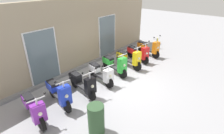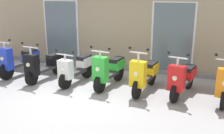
{
  "view_description": "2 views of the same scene",
  "coord_description": "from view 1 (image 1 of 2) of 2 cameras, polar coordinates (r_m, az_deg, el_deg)",
  "views": [
    {
      "loc": [
        -5.38,
        -3.76,
        4.0
      ],
      "look_at": [
        -0.3,
        0.45,
        0.8
      ],
      "focal_mm": 28.83,
      "sensor_mm": 36.0,
      "label": 1
    },
    {
      "loc": [
        2.78,
        -5.58,
        2.59
      ],
      "look_at": [
        0.73,
        0.42,
        0.73
      ],
      "focal_mm": 41.47,
      "sensor_mm": 36.0,
      "label": 2
    }
  ],
  "objects": [
    {
      "name": "scooter_black",
      "position": [
        6.94,
        -9.32,
        -5.03
      ],
      "size": [
        0.65,
        1.6,
        1.23
      ],
      "color": "black",
      "rests_on": "ground_plane"
    },
    {
      "name": "scooter_orange",
      "position": [
        10.62,
        11.6,
        6.07
      ],
      "size": [
        0.66,
        1.59,
        1.28
      ],
      "color": "black",
      "rests_on": "ground_plane"
    },
    {
      "name": "scooter_blue",
      "position": [
        6.52,
        -16.55,
        -7.78
      ],
      "size": [
        0.64,
        1.64,
        1.27
      ],
      "color": "black",
      "rests_on": "ground_plane"
    },
    {
      "name": "scooter_purple",
      "position": [
        6.11,
        -23.56,
        -11.98
      ],
      "size": [
        0.64,
        1.56,
        1.19
      ],
      "color": "black",
      "rests_on": "ground_plane"
    },
    {
      "name": "scooter_yellow",
      "position": [
        8.99,
        5.45,
        2.83
      ],
      "size": [
        0.6,
        1.65,
        1.31
      ],
      "color": "black",
      "rests_on": "ground_plane"
    },
    {
      "name": "curb_bollard",
      "position": [
        11.96,
        14.05,
        7.33
      ],
      "size": [
        0.12,
        0.12,
        0.7
      ],
      "primitive_type": "cylinder",
      "color": "yellow",
      "rests_on": "ground_plane"
    },
    {
      "name": "trash_bin",
      "position": [
        5.28,
        -5.05,
        -16.24
      ],
      "size": [
        0.47,
        0.47,
        0.94
      ],
      "primitive_type": "cylinder",
      "color": "#2D4C2D",
      "rests_on": "ground_plane"
    },
    {
      "name": "scooter_red",
      "position": [
        9.81,
        8.3,
        4.44
      ],
      "size": [
        0.71,
        1.56,
        1.24
      ],
      "color": "black",
      "rests_on": "ground_plane"
    },
    {
      "name": "storefront_facade",
      "position": [
        8.85,
        -10.9,
        9.74
      ],
      "size": [
        11.04,
        0.5,
        3.32
      ],
      "color": "gray",
      "rests_on": "ground_plane"
    },
    {
      "name": "ground_plane",
      "position": [
        7.69,
        4.03,
        -5.53
      ],
      "size": [
        40.0,
        40.0,
        0.0
      ],
      "primitive_type": "plane",
      "color": "#939399"
    },
    {
      "name": "scooter_white",
      "position": [
        7.61,
        -3.61,
        -1.97
      ],
      "size": [
        0.65,
        1.55,
        1.09
      ],
      "color": "black",
      "rests_on": "ground_plane"
    },
    {
      "name": "scooter_green",
      "position": [
        8.28,
        0.95,
        0.75
      ],
      "size": [
        0.65,
        1.58,
        1.24
      ],
      "color": "black",
      "rests_on": "ground_plane"
    }
  ]
}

